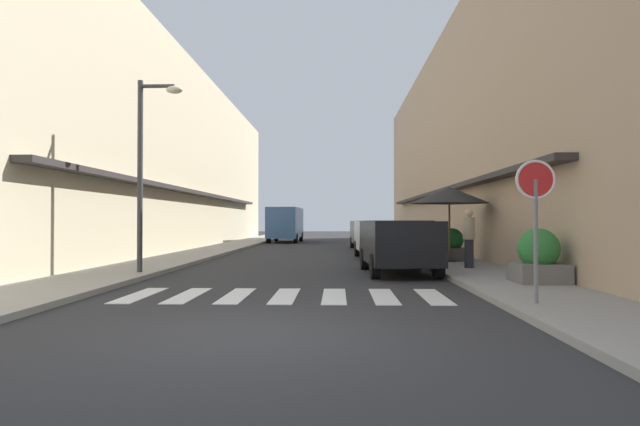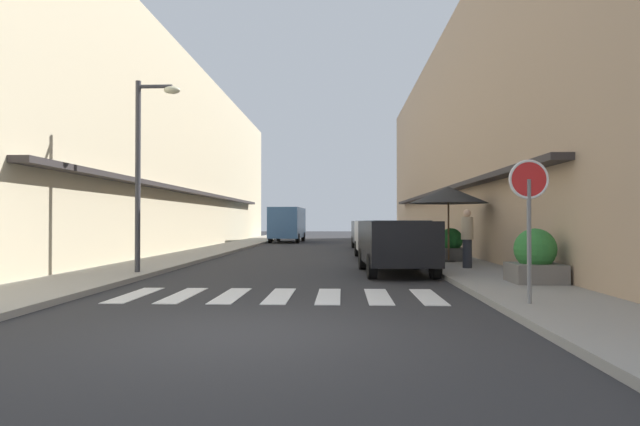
{
  "view_description": "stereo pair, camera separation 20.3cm",
  "coord_description": "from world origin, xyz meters",
  "px_view_note": "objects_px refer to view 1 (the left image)",
  "views": [
    {
      "loc": [
        1.01,
        -6.87,
        1.46
      ],
      "look_at": [
        0.31,
        15.0,
        1.78
      ],
      "focal_mm": 30.26,
      "sensor_mm": 36.0,
      "label": 1
    },
    {
      "loc": [
        1.21,
        -6.86,
        1.46
      ],
      "look_at": [
        0.31,
        15.0,
        1.78
      ],
      "focal_mm": 30.26,
      "sensor_mm": 36.0,
      "label": 2
    }
  ],
  "objects_px": {
    "parked_car_far": "(370,231)",
    "pedestrian_walking_near": "(469,237)",
    "planter_midblock": "(452,246)",
    "street_lamp": "(148,154)",
    "cafe_umbrella": "(449,195)",
    "delivery_van": "(285,222)",
    "planter_far": "(417,239)",
    "planter_corner": "(539,258)",
    "round_street_sign": "(535,194)",
    "parked_car_near": "(398,240)",
    "parked_car_mid": "(381,235)"
  },
  "relations": [
    {
      "from": "planter_midblock",
      "to": "parked_car_far",
      "type": "bearing_deg",
      "value": 103.09
    },
    {
      "from": "parked_car_far",
      "to": "delivery_van",
      "type": "height_order",
      "value": "delivery_van"
    },
    {
      "from": "parked_car_near",
      "to": "planter_midblock",
      "type": "height_order",
      "value": "parked_car_near"
    },
    {
      "from": "parked_car_near",
      "to": "pedestrian_walking_near",
      "type": "distance_m",
      "value": 2.16
    },
    {
      "from": "cafe_umbrella",
      "to": "parked_car_near",
      "type": "bearing_deg",
      "value": -124.55
    },
    {
      "from": "street_lamp",
      "to": "parked_car_near",
      "type": "bearing_deg",
      "value": 8.31
    },
    {
      "from": "parked_car_far",
      "to": "street_lamp",
      "type": "bearing_deg",
      "value": -115.73
    },
    {
      "from": "round_street_sign",
      "to": "planter_far",
      "type": "relative_size",
      "value": 1.97
    },
    {
      "from": "delivery_van",
      "to": "planter_corner",
      "type": "distance_m",
      "value": 26.04
    },
    {
      "from": "street_lamp",
      "to": "cafe_umbrella",
      "type": "height_order",
      "value": "street_lamp"
    },
    {
      "from": "round_street_sign",
      "to": "cafe_umbrella",
      "type": "distance_m",
      "value": 8.94
    },
    {
      "from": "delivery_van",
      "to": "round_street_sign",
      "type": "relative_size",
      "value": 2.33
    },
    {
      "from": "parked_car_far",
      "to": "pedestrian_walking_near",
      "type": "height_order",
      "value": "pedestrian_walking_near"
    },
    {
      "from": "delivery_van",
      "to": "round_street_sign",
      "type": "bearing_deg",
      "value": -76.3
    },
    {
      "from": "delivery_van",
      "to": "planter_far",
      "type": "xyz_separation_m",
      "value": [
        6.94,
        -13.56,
        -0.73
      ]
    },
    {
      "from": "parked_car_far",
      "to": "round_street_sign",
      "type": "bearing_deg",
      "value": -85.26
    },
    {
      "from": "delivery_van",
      "to": "planter_midblock",
      "type": "bearing_deg",
      "value": -68.08
    },
    {
      "from": "parked_car_near",
      "to": "planter_midblock",
      "type": "xyz_separation_m",
      "value": [
        2.19,
        3.4,
        -0.3
      ]
    },
    {
      "from": "parked_car_far",
      "to": "parked_car_near",
      "type": "bearing_deg",
      "value": -90.0
    },
    {
      "from": "parked_car_far",
      "to": "planter_corner",
      "type": "height_order",
      "value": "parked_car_far"
    },
    {
      "from": "parked_car_mid",
      "to": "planter_far",
      "type": "distance_m",
      "value": 2.85
    },
    {
      "from": "parked_car_far",
      "to": "pedestrian_walking_near",
      "type": "distance_m",
      "value": 12.41
    },
    {
      "from": "street_lamp",
      "to": "planter_far",
      "type": "xyz_separation_m",
      "value": [
        8.36,
        9.21,
        -2.54
      ]
    },
    {
      "from": "delivery_van",
      "to": "street_lamp",
      "type": "bearing_deg",
      "value": -93.59
    },
    {
      "from": "street_lamp",
      "to": "delivery_van",
      "type": "bearing_deg",
      "value": 86.41
    },
    {
      "from": "parked_car_near",
      "to": "planter_corner",
      "type": "height_order",
      "value": "parked_car_near"
    },
    {
      "from": "parked_car_far",
      "to": "pedestrian_walking_near",
      "type": "relative_size",
      "value": 2.52
    },
    {
      "from": "parked_car_far",
      "to": "delivery_van",
      "type": "bearing_deg",
      "value": 120.14
    },
    {
      "from": "delivery_van",
      "to": "pedestrian_walking_near",
      "type": "relative_size",
      "value": 3.27
    },
    {
      "from": "parked_car_near",
      "to": "parked_car_mid",
      "type": "distance_m",
      "value": 5.99
    },
    {
      "from": "round_street_sign",
      "to": "planter_midblock",
      "type": "relative_size",
      "value": 2.14
    },
    {
      "from": "cafe_umbrella",
      "to": "pedestrian_walking_near",
      "type": "relative_size",
      "value": 1.55
    },
    {
      "from": "parked_car_near",
      "to": "parked_car_far",
      "type": "height_order",
      "value": "same"
    },
    {
      "from": "planter_far",
      "to": "street_lamp",
      "type": "bearing_deg",
      "value": -132.24
    },
    {
      "from": "street_lamp",
      "to": "planter_corner",
      "type": "xyz_separation_m",
      "value": [
        9.37,
        -2.01,
        -2.57
      ]
    },
    {
      "from": "pedestrian_walking_near",
      "to": "delivery_van",
      "type": "bearing_deg",
      "value": 80.18
    },
    {
      "from": "pedestrian_walking_near",
      "to": "planter_corner",
      "type": "bearing_deg",
      "value": -108.53
    },
    {
      "from": "parked_car_far",
      "to": "round_street_sign",
      "type": "height_order",
      "value": "round_street_sign"
    },
    {
      "from": "round_street_sign",
      "to": "planter_far",
      "type": "height_order",
      "value": "round_street_sign"
    },
    {
      "from": "parked_car_near",
      "to": "round_street_sign",
      "type": "xyz_separation_m",
      "value": [
        1.56,
        -6.01,
        0.98
      ]
    },
    {
      "from": "parked_car_near",
      "to": "planter_corner",
      "type": "xyz_separation_m",
      "value": [
        2.73,
        -2.98,
        -0.28
      ]
    },
    {
      "from": "planter_midblock",
      "to": "pedestrian_walking_near",
      "type": "bearing_deg",
      "value": -92.22
    },
    {
      "from": "parked_car_mid",
      "to": "pedestrian_walking_near",
      "type": "bearing_deg",
      "value": -68.93
    },
    {
      "from": "planter_corner",
      "to": "planter_far",
      "type": "height_order",
      "value": "planter_far"
    },
    {
      "from": "parked_car_mid",
      "to": "planter_far",
      "type": "xyz_separation_m",
      "value": [
        1.72,
        2.25,
        -0.25
      ]
    },
    {
      "from": "delivery_van",
      "to": "cafe_umbrella",
      "type": "relative_size",
      "value": 2.11
    },
    {
      "from": "round_street_sign",
      "to": "planter_midblock",
      "type": "xyz_separation_m",
      "value": [
        0.63,
        9.41,
        -1.29
      ]
    },
    {
      "from": "delivery_van",
      "to": "street_lamp",
      "type": "relative_size",
      "value": 1.09
    },
    {
      "from": "parked_car_mid",
      "to": "planter_corner",
      "type": "distance_m",
      "value": 9.38
    },
    {
      "from": "round_street_sign",
      "to": "parked_car_near",
      "type": "bearing_deg",
      "value": 104.58
    }
  ]
}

